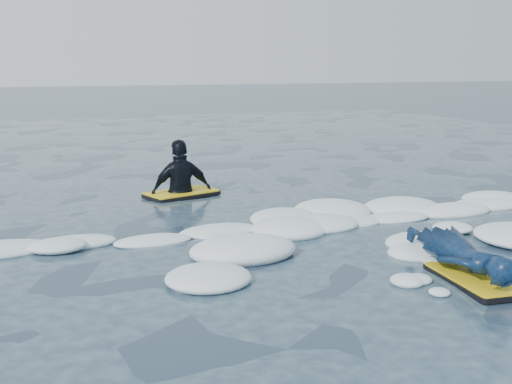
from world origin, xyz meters
The scene contains 4 objects.
ground centered at (0.00, 0.00, 0.00)m, with size 120.00×120.00×0.00m, color #192C3E.
foam_band centered at (0.00, 1.03, 0.00)m, with size 12.00×3.10×0.30m, color white, non-canonical shape.
prone_woman_unit centered at (2.46, -1.03, 0.23)m, with size 0.83×1.79×0.45m.
waiting_rider_unit centered at (0.67, 4.14, 0.07)m, with size 1.37×1.02×1.83m.
Camera 1 is at (-1.91, -6.38, 2.25)m, focal length 45.00 mm.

